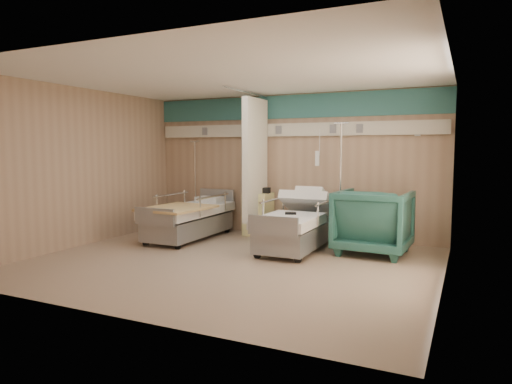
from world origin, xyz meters
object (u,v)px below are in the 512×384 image
bedside_cabinet (258,214)px  iv_stand_left (196,211)px  bed_left (189,222)px  visitor_armchair (373,222)px  iv_stand_right (340,219)px  bed_right (297,231)px

bedside_cabinet → iv_stand_left: iv_stand_left is taller
iv_stand_left → bed_left: bearing=-63.9°
bed_left → iv_stand_left: 1.09m
bed_left → bedside_cabinet: size_ratio=2.54×
bed_left → visitor_armchair: visitor_armchair is taller
bed_left → visitor_armchair: 3.46m
iv_stand_right → iv_stand_left: bearing=176.3°
bed_left → visitor_armchair: bearing=3.7°
bed_left → iv_stand_left: bearing=116.1°
bedside_cabinet → iv_stand_left: bearing=177.0°
iv_stand_right → iv_stand_left: (-3.22, 0.21, -0.06)m
visitor_armchair → iv_stand_right: size_ratio=0.53×
bedside_cabinet → iv_stand_right: (1.69, -0.13, 0.03)m
bed_left → iv_stand_left: iv_stand_left is taller
bed_right → visitor_armchair: size_ratio=1.84×
visitor_armchair → iv_stand_right: (-0.71, 0.55, -0.08)m
bed_left → bedside_cabinet: bedside_cabinet is taller
bedside_cabinet → iv_stand_left: size_ratio=0.45×
iv_stand_right → iv_stand_left: size_ratio=1.16×
visitor_armchair → iv_stand_right: iv_stand_right is taller
bedside_cabinet → bed_left: bearing=-139.4°
visitor_armchair → iv_stand_right: 0.90m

